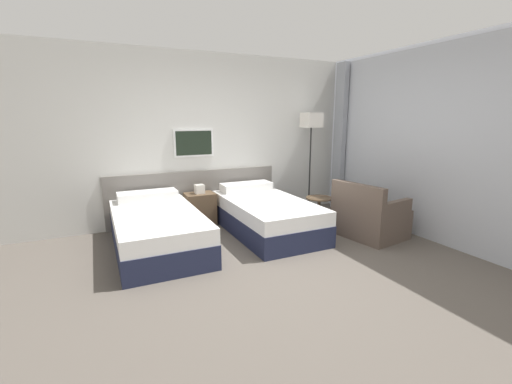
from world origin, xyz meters
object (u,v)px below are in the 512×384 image
bed_near_window (266,215)px  nightstand (200,208)px  side_table (319,207)px  bed_near_door (157,229)px  armchair (369,218)px  floor_lamp (311,126)px

bed_near_window → nightstand: nightstand is taller
nightstand → side_table: 1.88m
bed_near_door → nightstand: nightstand is taller
nightstand → side_table: (1.60, -0.97, 0.08)m
side_table → armchair: bearing=-53.6°
floor_lamp → armchair: floor_lamp is taller
bed_near_door → armchair: (2.85, -0.83, 0.01)m
floor_lamp → armchair: 1.95m
bed_near_door → side_table: size_ratio=3.96×
nightstand → floor_lamp: floor_lamp is taller
bed_near_window → side_table: size_ratio=3.96×
bed_near_door → bed_near_window: size_ratio=1.00×
bed_near_door → nightstand: size_ratio=2.99×
bed_near_door → floor_lamp: 3.15m
side_table → nightstand: bearing=148.8°
bed_near_window → floor_lamp: floor_lamp is taller
nightstand → floor_lamp: size_ratio=0.37×
side_table → armchair: armchair is taller
bed_near_window → nightstand: bearing=136.7°
armchair → side_table: bearing=27.6°
bed_near_door → side_table: bearing=-5.3°
bed_near_window → armchair: bearing=-33.4°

